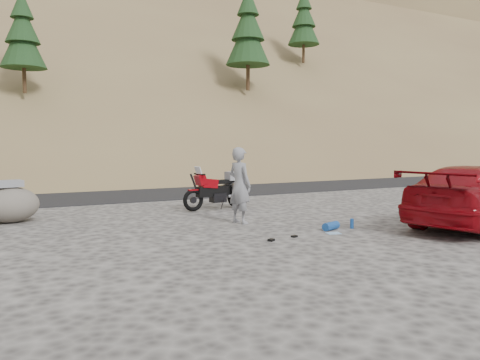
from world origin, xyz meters
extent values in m
plane|color=#3E3B39|center=(0.00, 0.00, 0.00)|extent=(140.00, 140.00, 0.00)
cube|color=black|center=(0.00, 9.00, 0.00)|extent=(120.00, 7.00, 0.05)
cube|color=brown|center=(2.00, 30.00, 8.00)|extent=(110.00, 51.90, 46.72)
cube|color=brown|center=(2.00, 30.00, 8.30)|extent=(110.00, 43.28, 36.46)
cube|color=brown|center=(2.00, 50.00, 14.00)|extent=(120.00, 40.00, 30.00)
cylinder|color=#322212|center=(-4.00, 14.00, 4.90)|extent=(0.17, 0.17, 1.40)
cone|color=#163216|center=(-4.00, 14.00, 6.44)|extent=(2.00, 2.00, 2.25)
cone|color=#163216|center=(-4.00, 14.00, 7.29)|extent=(1.50, 1.50, 1.76)
cone|color=#163216|center=(-4.00, 14.00, 8.15)|extent=(1.00, 1.00, 1.26)
cylinder|color=#322212|center=(8.00, 15.00, 5.94)|extent=(0.22, 0.22, 1.82)
cone|color=#163216|center=(8.00, 15.00, 7.95)|extent=(2.60, 2.60, 2.92)
cone|color=#163216|center=(8.00, 15.00, 9.06)|extent=(1.95, 1.95, 2.28)
cone|color=#163216|center=(8.00, 15.00, 10.17)|extent=(1.30, 1.30, 1.64)
cylinder|color=#322212|center=(14.00, 18.00, 8.32)|extent=(0.18, 0.18, 1.54)
cone|color=#163216|center=(14.00, 18.00, 10.02)|extent=(2.20, 2.20, 2.48)
cone|color=#163216|center=(14.00, 18.00, 10.96)|extent=(1.65, 1.65, 1.93)
torus|color=black|center=(-0.28, 2.83, 0.32)|extent=(0.65, 0.20, 0.64)
cylinder|color=black|center=(-0.28, 2.83, 0.32)|extent=(0.20, 0.08, 0.19)
torus|color=black|center=(1.22, 3.03, 0.32)|extent=(0.69, 0.23, 0.68)
cylinder|color=black|center=(1.22, 3.03, 0.32)|extent=(0.22, 0.11, 0.21)
cylinder|color=black|center=(-0.20, 2.84, 0.68)|extent=(0.37, 0.11, 0.79)
cylinder|color=black|center=(-0.06, 2.86, 1.05)|extent=(0.12, 0.60, 0.04)
cube|color=black|center=(0.45, 2.93, 0.54)|extent=(1.19, 0.39, 0.29)
cube|color=black|center=(0.54, 2.94, 0.34)|extent=(0.47, 0.35, 0.27)
cube|color=maroon|center=(0.23, 2.90, 0.78)|extent=(0.55, 0.36, 0.30)
cube|color=maroon|center=(-0.03, 2.86, 0.90)|extent=(0.34, 0.37, 0.34)
cube|color=silver|center=(-0.10, 2.85, 1.15)|extent=(0.15, 0.31, 0.25)
cube|color=black|center=(0.69, 2.96, 0.80)|extent=(0.56, 0.29, 0.12)
cube|color=black|center=(1.06, 3.01, 0.76)|extent=(0.36, 0.22, 0.10)
cube|color=silver|center=(1.13, 2.77, 0.57)|extent=(0.40, 0.17, 0.44)
cube|color=silver|center=(1.06, 3.27, 0.57)|extent=(0.40, 0.17, 0.44)
cube|color=gray|center=(1.08, 3.01, 0.96)|extent=(0.45, 0.38, 0.25)
cube|color=maroon|center=(-0.28, 2.83, 0.61)|extent=(0.31, 0.16, 0.04)
cylinder|color=black|center=(0.62, 2.77, 0.18)|extent=(0.05, 0.21, 0.36)
cylinder|color=silver|center=(1.05, 2.87, 0.39)|extent=(0.45, 0.15, 0.13)
imported|color=gray|center=(0.00, 0.49, 0.00)|extent=(0.61, 0.77, 1.84)
ellipsoid|color=#5C564F|center=(-4.94, 3.14, 0.44)|extent=(1.35, 1.15, 0.87)
cube|color=gray|center=(-4.94, 3.14, 0.96)|extent=(0.74, 0.63, 0.18)
cylinder|color=navy|center=(1.40, -1.25, 0.09)|extent=(0.49, 0.32, 0.18)
cylinder|color=navy|center=(1.95, -1.31, 0.11)|extent=(0.09, 0.09, 0.22)
cone|color=red|center=(3.91, -1.11, 0.10)|extent=(0.19, 0.19, 0.19)
cube|color=black|center=(0.23, -1.53, 0.02)|extent=(0.15, 0.12, 0.04)
cube|color=black|center=(-0.39, -1.65, 0.02)|extent=(0.17, 0.15, 0.04)
cube|color=#84AACC|center=(1.19, -1.59, 0.01)|extent=(0.34, 0.28, 0.01)
camera|label=1|loc=(-5.11, -9.48, 1.93)|focal=35.00mm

